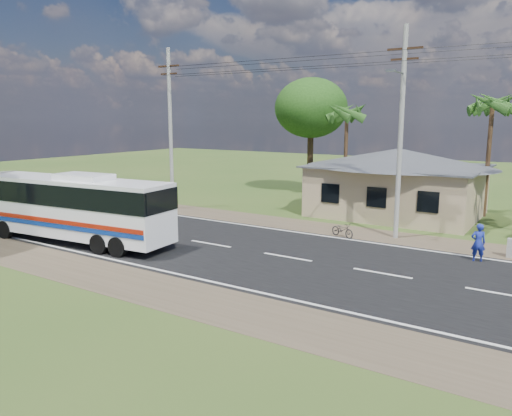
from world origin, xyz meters
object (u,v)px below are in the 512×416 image
(motorcycle, at_px, (342,230))
(small_car, at_px, (7,188))
(person, at_px, (478,243))
(coach_bus, at_px, (72,203))

(motorcycle, xyz_separation_m, small_car, (-28.09, -2.19, 0.34))
(person, distance_m, small_car, 35.07)
(motorcycle, bearing_deg, person, -77.38)
(motorcycle, bearing_deg, small_car, 115.55)
(coach_bus, bearing_deg, small_car, 153.46)
(coach_bus, relative_size, person, 6.78)
(coach_bus, height_order, motorcycle, coach_bus)
(small_car, bearing_deg, person, -22.77)
(small_car, bearing_deg, coach_bus, -45.64)
(coach_bus, bearing_deg, person, 17.05)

